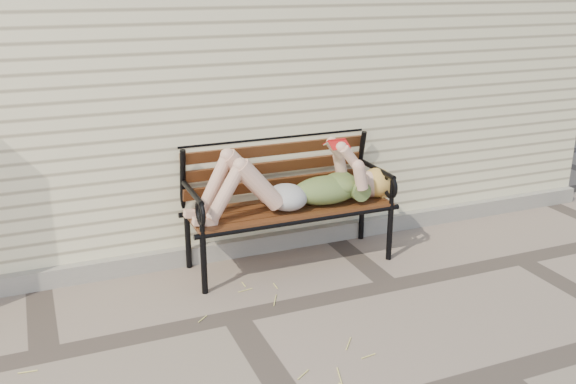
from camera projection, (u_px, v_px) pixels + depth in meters
name	position (u px, v px, depth m)	size (l,w,h in m)	color
ground	(235.00, 317.00, 4.47)	(80.00, 80.00, 0.00)	gray
house_wall	(142.00, 52.00, 6.61)	(8.00, 4.00, 3.00)	#F6EDC0
foundation_strip	(199.00, 254.00, 5.29)	(8.00, 0.10, 0.15)	#9B978C
garden_bench	(285.00, 184.00, 5.18)	(1.80, 0.71, 1.16)	black
reading_woman	(294.00, 185.00, 5.05)	(1.69, 0.38, 0.53)	#093B42
straw_scatter	(111.00, 366.00, 3.89)	(2.73, 1.74, 0.01)	#DED36C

